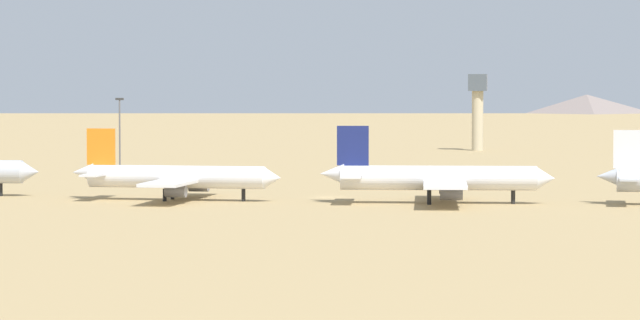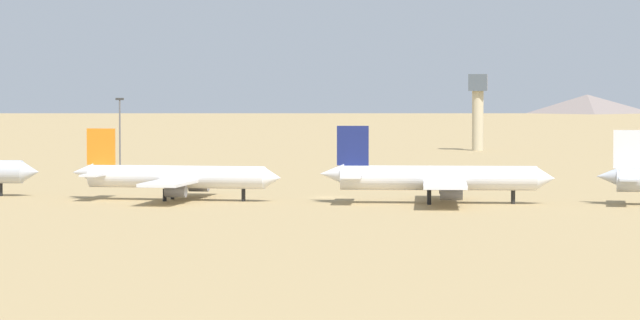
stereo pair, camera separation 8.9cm
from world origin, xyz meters
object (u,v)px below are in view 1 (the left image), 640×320
Objects in this scene: parked_jet_navy_3 at (436,178)px; control_tower at (478,104)px; light_pole_mid at (120,127)px; parked_jet_orange_2 at (175,177)px.

parked_jet_navy_3 is 1.71× the size of control_tower.
parked_jet_navy_3 is at bearing -51.43° from light_pole_mid.
parked_jet_orange_2 is 0.95× the size of parked_jet_navy_3.
parked_jet_orange_2 is 41.90m from parked_jet_navy_3.
control_tower is at bearing 86.29° from parked_jet_navy_3.
parked_jet_navy_3 is at bearing 1.82° from parked_jet_orange_2.
control_tower reaches higher than parked_jet_orange_2.
parked_jet_navy_3 is 2.36× the size of light_pole_mid.
light_pole_mid reaches higher than parked_jet_navy_3.
light_pole_mid reaches higher than parked_jet_orange_2.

